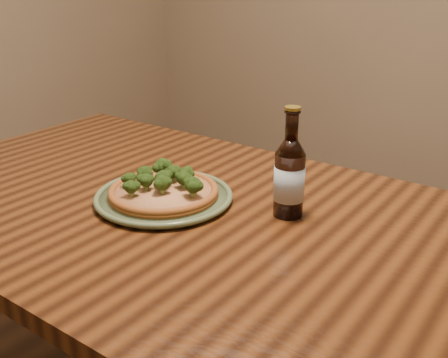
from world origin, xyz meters
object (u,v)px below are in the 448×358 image
Objects in this scene: table at (190,244)px; pizza at (164,189)px; plate at (164,197)px; beer_bottle at (289,177)px.

table is 6.23× the size of pizza.
table is 0.13m from plate.
beer_bottle reaches higher than pizza.
beer_bottle is at bearing 21.31° from plate.
pizza is at bearing 122.82° from plate.
table is at bearing -147.07° from beer_bottle.
pizza reaches higher than plate.
pizza is (-0.00, 0.00, 0.02)m from plate.
plate is 1.26× the size of pizza.
plate is 0.30m from beer_bottle.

